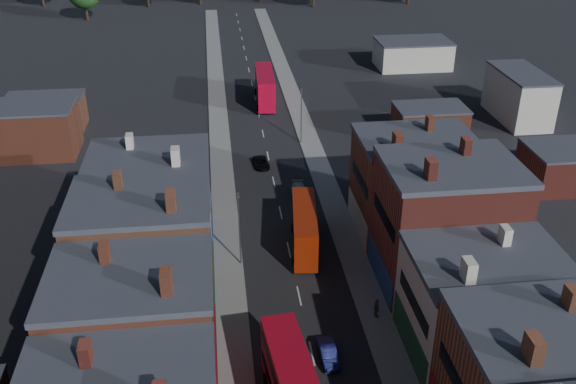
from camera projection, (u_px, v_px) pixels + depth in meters
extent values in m
cube|color=gray|center=(222.00, 177.00, 83.03)|extent=(3.00, 200.00, 0.12)
cube|color=gray|center=(321.00, 172.00, 84.40)|extent=(3.00, 200.00, 0.12)
cylinder|color=slate|center=(240.00, 231.00, 63.78)|extent=(0.16, 0.16, 8.00)
cube|color=slate|center=(238.00, 195.00, 61.90)|extent=(0.25, 0.70, 0.25)
cylinder|color=slate|center=(301.00, 117.00, 91.18)|extent=(0.16, 0.16, 8.00)
cube|color=slate|center=(302.00, 90.00, 89.31)|extent=(0.25, 0.70, 0.25)
cube|color=black|center=(294.00, 380.00, 45.92)|extent=(3.86, 11.16, 0.97)
cylinder|color=black|center=(266.00, 380.00, 50.51)|extent=(0.43, 1.11, 1.08)
cylinder|color=black|center=(300.00, 374.00, 51.03)|extent=(0.43, 1.11, 1.08)
cube|color=#A62309|center=(304.00, 228.00, 67.28)|extent=(3.49, 10.68, 4.19)
cube|color=black|center=(304.00, 235.00, 67.66)|extent=(3.46, 9.85, 0.86)
cube|color=black|center=(305.00, 220.00, 66.81)|extent=(3.46, 9.85, 0.86)
cylinder|color=black|center=(294.00, 262.00, 65.22)|extent=(0.39, 0.98, 0.95)
cylinder|color=black|center=(317.00, 261.00, 65.25)|extent=(0.39, 0.98, 0.95)
cylinder|color=black|center=(292.00, 227.00, 71.14)|extent=(0.39, 0.98, 0.95)
cylinder|color=black|center=(314.00, 227.00, 71.17)|extent=(0.39, 0.98, 0.95)
cube|color=#B30723|center=(265.00, 87.00, 106.51)|extent=(3.19, 12.34, 4.90)
cube|color=black|center=(265.00, 92.00, 106.95)|extent=(3.22, 11.36, 1.00)
cube|color=black|center=(265.00, 80.00, 105.96)|extent=(3.22, 11.36, 1.00)
cylinder|color=black|center=(258.00, 108.00, 104.03)|extent=(0.37, 1.12, 1.11)
cylinder|color=black|center=(275.00, 108.00, 104.24)|extent=(0.37, 1.12, 1.11)
cylinder|color=black|center=(256.00, 92.00, 110.92)|extent=(0.37, 1.12, 1.11)
cylinder|color=black|center=(272.00, 92.00, 111.14)|extent=(0.37, 1.12, 1.11)
imported|color=#12174E|center=(328.00, 353.00, 53.08)|extent=(1.56, 3.89, 1.26)
imported|color=black|center=(261.00, 163.00, 85.79)|extent=(2.19, 4.15, 1.11)
imported|color=#BEBEBE|center=(298.00, 191.00, 78.44)|extent=(2.07, 4.30, 1.21)
imported|color=#57544B|center=(376.00, 308.00, 57.64)|extent=(0.66, 1.18, 1.92)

